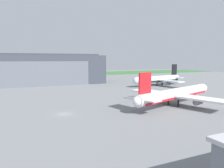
% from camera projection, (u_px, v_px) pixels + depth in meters
% --- Properties ---
extents(ground_plane, '(440.00, 440.00, 0.00)m').
position_uv_depth(ground_plane, '(64.00, 114.00, 60.01)').
color(ground_plane, slate).
extents(grass_field_strip, '(440.00, 56.00, 0.08)m').
position_uv_depth(grass_field_strip, '(30.00, 75.00, 207.55)').
color(grass_field_strip, '#3B7239').
rests_on(grass_field_strip, ground_plane).
extents(maintenance_hangar, '(101.13, 34.17, 19.22)m').
position_uv_depth(maintenance_hangar, '(20.00, 70.00, 130.64)').
color(maintenance_hangar, '#383D47').
rests_on(maintenance_hangar, ground_plane).
extents(airliner_far_left, '(36.78, 33.31, 12.48)m').
position_uv_depth(airliner_far_left, '(158.00, 79.00, 125.43)').
color(airliner_far_left, silver).
rests_on(airliner_far_left, ground_plane).
extents(airliner_near_left, '(41.26, 34.54, 11.76)m').
position_uv_depth(airliner_near_left, '(176.00, 94.00, 71.97)').
color(airliner_near_left, silver).
rests_on(airliner_near_left, ground_plane).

